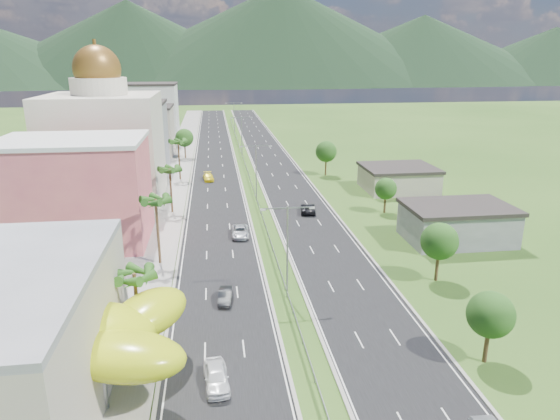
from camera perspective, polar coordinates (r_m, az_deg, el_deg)
name	(u,v)px	position (r m, az deg, el deg)	size (l,w,h in m)	color
ground	(302,344)	(50.04, 2.56, -15.09)	(500.00, 500.00, 0.00)	#2D5119
road_left	(215,161)	(134.28, -7.42, 5.57)	(11.00, 260.00, 0.04)	black
road_right	(271,160)	(135.14, -1.02, 5.79)	(11.00, 260.00, 0.04)	black
sidewalk_left	(179,162)	(134.59, -11.48, 5.42)	(7.00, 260.00, 0.12)	gray
median_guardrail	(248,173)	(116.80, -3.66, 4.24)	(0.10, 216.06, 0.76)	gray
streetlight_median_b	(287,243)	(55.87, 0.85, -3.75)	(6.04, 0.25, 11.00)	gray
streetlight_median_c	(256,167)	(94.07, -2.75, 4.91)	(6.04, 0.25, 11.00)	gray
streetlight_median_d	(242,132)	(138.27, -4.40, 8.83)	(6.04, 0.25, 11.00)	gray
streetlight_median_e	(234,114)	(182.86, -5.27, 10.84)	(6.04, 0.25, 11.00)	gray
lime_canopy	(69,336)	(45.10, -22.95, -13.09)	(18.00, 15.00, 7.40)	#B3C413
pink_shophouse	(76,194)	(78.71, -22.30, 1.75)	(20.00, 15.00, 15.00)	#D15666
domed_building	(105,142)	(99.88, -19.41, 7.37)	(20.00, 20.00, 28.70)	beige
midrise_grey	(132,139)	(124.53, -16.61, 7.83)	(16.00, 15.00, 16.00)	slate
midrise_beige	(144,132)	(146.29, -15.31, 8.64)	(16.00, 15.00, 13.00)	#B8AD98
midrise_white	(152,114)	(168.64, -14.41, 10.63)	(16.00, 15.00, 18.00)	silver
shed_near	(457,225)	(79.37, 19.57, -1.60)	(15.00, 10.00, 5.00)	slate
shed_far	(398,179)	(106.57, 13.35, 3.42)	(14.00, 12.00, 4.40)	#B8AD98
palm_tree_b	(135,278)	(48.44, -16.29, -7.47)	(3.60, 3.60, 8.10)	#47301C
palm_tree_c	(156,203)	(66.60, -14.02, 0.80)	(3.60, 3.60, 9.60)	#47301C
palm_tree_d	(170,171)	(89.03, -12.49, 4.34)	(3.60, 3.60, 8.60)	#47301C
palm_tree_e	(178,143)	(113.37, -11.56, 7.50)	(3.60, 3.60, 9.40)	#47301C
leafy_tree_lfar	(184,138)	(138.44, -10.87, 8.10)	(4.90, 4.90, 8.05)	#47301C
leafy_tree_ra	(491,315)	(48.84, 22.93, -10.97)	(4.20, 4.20, 6.90)	#47301C
leafy_tree_rb	(439,241)	(63.66, 17.77, -3.44)	(4.55, 4.55, 7.47)	#47301C
leafy_tree_rc	(386,189)	(89.68, 12.00, 2.38)	(3.85, 3.85, 6.33)	#47301C
leafy_tree_rd	(326,152)	(116.47, 5.29, 6.66)	(4.90, 4.90, 8.05)	#47301C
mountain_ridge	(282,85)	(496.97, 0.20, 14.10)	(860.00, 140.00, 90.00)	black
car_white_near_left	(216,377)	(44.58, -7.29, -18.36)	(2.00, 4.96, 1.69)	white
car_dark_left	(225,296)	(57.62, -6.26, -9.72)	(1.45, 4.17, 1.37)	black
car_silver_mid_left	(240,232)	(77.22, -4.58, -2.47)	(2.55, 5.52, 1.53)	#B6B9BE
car_yellow_far_left	(208,177)	(113.05, -8.19, 3.76)	(2.15, 5.29, 1.53)	yellow
car_dark_far_right	(308,208)	(88.80, 3.23, 0.20)	(2.54, 5.51, 1.53)	black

